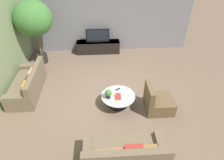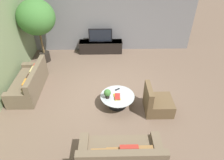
{
  "view_description": "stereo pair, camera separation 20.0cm",
  "coord_description": "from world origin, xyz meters",
  "views": [
    {
      "loc": [
        -0.17,
        -5.06,
        4.26
      ],
      "look_at": [
        0.15,
        0.03,
        0.55
      ],
      "focal_mm": 32.0,
      "sensor_mm": 36.0,
      "label": 1
    },
    {
      "loc": [
        0.03,
        -5.06,
        4.26
      ],
      "look_at": [
        0.15,
        0.03,
        0.55
      ],
      "focal_mm": 32.0,
      "sensor_mm": 36.0,
      "label": 2
    }
  ],
  "objects": [
    {
      "name": "coffee_table",
      "position": [
        0.3,
        -0.54,
        0.27
      ],
      "size": [
        1.02,
        1.02,
        0.38
      ],
      "color": "black",
      "rests_on": "ground"
    },
    {
      "name": "remote_black",
      "position": [
        0.31,
        -0.25,
        0.39
      ],
      "size": [
        0.16,
        0.12,
        0.02
      ],
      "primitive_type": "cube",
      "rotation": [
        0.0,
        0.0,
        -1.0
      ],
      "color": "black",
      "rests_on": "coffee_table"
    },
    {
      "name": "ground_plane",
      "position": [
        0.0,
        0.0,
        0.0
      ],
      "size": [
        24.0,
        24.0,
        0.0
      ],
      "primitive_type": "plane",
      "color": "brown"
    },
    {
      "name": "back_wall_stone",
      "position": [
        0.0,
        3.26,
        1.5
      ],
      "size": [
        7.4,
        0.12,
        3.0
      ],
      "primitive_type": "cube",
      "color": "slate",
      "rests_on": "ground"
    },
    {
      "name": "potted_plant_tabletop",
      "position": [
        0.0,
        -0.62,
        0.55
      ],
      "size": [
        0.21,
        0.21,
        0.29
      ],
      "color": "black",
      "rests_on": "coffee_table"
    },
    {
      "name": "media_console",
      "position": [
        -0.28,
        2.94,
        0.27
      ],
      "size": [
        1.89,
        0.5,
        0.52
      ],
      "color": "black",
      "rests_on": "ground"
    },
    {
      "name": "book_stack",
      "position": [
        0.29,
        -0.61,
        0.41
      ],
      "size": [
        0.2,
        0.3,
        0.05
      ],
      "color": "gold",
      "rests_on": "coffee_table"
    },
    {
      "name": "couch_by_wall",
      "position": [
        -2.58,
        0.27,
        0.29
      ],
      "size": [
        0.84,
        1.89,
        0.84
      ],
      "rotation": [
        0.0,
        0.0,
        -1.57
      ],
      "color": "brown",
      "rests_on": "ground"
    },
    {
      "name": "armchair_wicker",
      "position": [
        1.44,
        -0.78,
        0.27
      ],
      "size": [
        0.8,
        0.76,
        0.86
      ],
      "rotation": [
        0.0,
        0.0,
        1.57
      ],
      "color": "brown",
      "rests_on": "ground"
    },
    {
      "name": "couch_near_entry",
      "position": [
        0.29,
        -2.49,
        0.29
      ],
      "size": [
        1.85,
        0.84,
        0.84
      ],
      "rotation": [
        0.0,
        0.0,
        3.14
      ],
      "color": "brown",
      "rests_on": "ground"
    },
    {
      "name": "potted_palm_tall",
      "position": [
        -2.57,
        2.23,
        1.79
      ],
      "size": [
        1.38,
        1.38,
        2.48
      ],
      "color": "black",
      "rests_on": "ground"
    },
    {
      "name": "television",
      "position": [
        -0.28,
        2.94,
        0.79
      ],
      "size": [
        1.0,
        0.13,
        0.57
      ],
      "color": "black",
      "rests_on": "media_console"
    }
  ]
}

